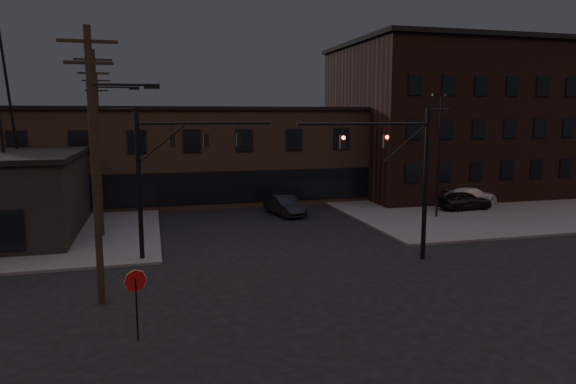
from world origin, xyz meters
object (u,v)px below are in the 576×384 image
(traffic_signal_far, at_px, (164,166))
(parked_car_lot_b, at_px, (471,196))
(car_crossing, at_px, (284,205))
(stop_sign, at_px, (136,288))
(parked_car_lot_a, at_px, (465,200))
(traffic_signal_near, at_px, (406,168))

(traffic_signal_far, xyz_separation_m, parked_car_lot_b, (25.23, 9.85, -4.14))
(traffic_signal_far, relative_size, car_crossing, 1.73)
(traffic_signal_far, bearing_deg, stop_sign, -97.32)
(traffic_signal_far, height_order, parked_car_lot_a, traffic_signal_far)
(traffic_signal_near, bearing_deg, traffic_signal_far, 163.83)
(stop_sign, bearing_deg, parked_car_lot_b, 36.80)
(stop_sign, bearing_deg, traffic_signal_far, 82.68)
(traffic_signal_near, xyz_separation_m, stop_sign, (-13.36, -6.49, -3.09))
(car_crossing, bearing_deg, stop_sign, -128.45)
(parked_car_lot_b, distance_m, car_crossing, 16.14)
(parked_car_lot_a, xyz_separation_m, parked_car_lot_b, (1.84, 1.87, -0.02))
(parked_car_lot_a, bearing_deg, parked_car_lot_b, -47.87)
(stop_sign, xyz_separation_m, car_crossing, (10.38, 20.13, -1.08))
(stop_sign, bearing_deg, traffic_signal_near, 25.90)
(traffic_signal_far, bearing_deg, parked_car_lot_a, 18.83)
(traffic_signal_near, xyz_separation_m, parked_car_lot_a, (11.32, 11.48, -4.04))
(stop_sign, height_order, car_crossing, stop_sign)
(stop_sign, relative_size, parked_car_lot_b, 0.50)
(stop_sign, distance_m, parked_car_lot_b, 33.13)
(traffic_signal_far, relative_size, parked_car_lot_a, 1.85)
(traffic_signal_near, xyz_separation_m, traffic_signal_far, (-12.07, 3.50, 0.08))
(parked_car_lot_b, bearing_deg, parked_car_lot_a, 122.31)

